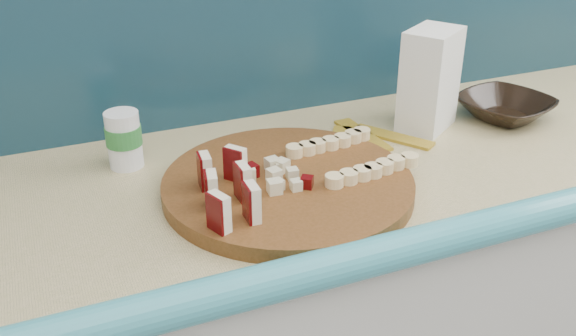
# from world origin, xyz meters

# --- Properties ---
(kitchen_counter) EXTENTS (2.20, 0.63, 0.91)m
(kitchen_counter) POSITION_xyz_m (0.10, 1.50, 0.46)
(kitchen_counter) COLOR silver
(kitchen_counter) RESTS_ON ground
(cutting_board) EXTENTS (0.50, 0.50, 0.03)m
(cutting_board) POSITION_xyz_m (-0.15, 1.43, 0.92)
(cutting_board) COLOR #4C2C10
(cutting_board) RESTS_ON kitchen_counter
(apple_wedges) EXTENTS (0.10, 0.18, 0.06)m
(apple_wedges) POSITION_xyz_m (-0.27, 1.39, 0.97)
(apple_wedges) COLOR #FBEBC9
(apple_wedges) RESTS_ON cutting_board
(apple_chunks) EXTENTS (0.07, 0.08, 0.02)m
(apple_chunks) POSITION_xyz_m (-0.17, 1.42, 0.95)
(apple_chunks) COLOR beige
(apple_chunks) RESTS_ON cutting_board
(banana_slices) EXTENTS (0.21, 0.19, 0.02)m
(banana_slices) POSITION_xyz_m (-0.01, 1.45, 0.95)
(banana_slices) COLOR #F7D997
(banana_slices) RESTS_ON cutting_board
(brown_bowl) EXTENTS (0.24, 0.24, 0.05)m
(brown_bowl) POSITION_xyz_m (0.42, 1.55, 0.93)
(brown_bowl) COLOR black
(brown_bowl) RESTS_ON kitchen_counter
(flour_bag) EXTENTS (0.15, 0.14, 0.21)m
(flour_bag) POSITION_xyz_m (0.24, 1.58, 1.02)
(flour_bag) COLOR white
(flour_bag) RESTS_ON kitchen_counter
(canister) EXTENTS (0.07, 0.07, 0.11)m
(canister) POSITION_xyz_m (-0.39, 1.64, 0.97)
(canister) COLOR white
(canister) RESTS_ON kitchen_counter
(banana_peel) EXTENTS (0.24, 0.20, 0.01)m
(banana_peel) POSITION_xyz_m (0.08, 1.57, 0.91)
(banana_peel) COLOR gold
(banana_peel) RESTS_ON kitchen_counter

